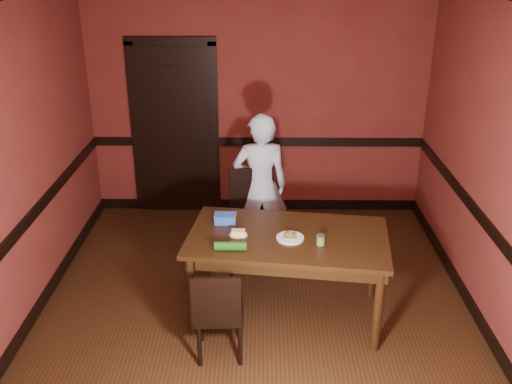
{
  "coord_description": "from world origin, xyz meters",
  "views": [
    {
      "loc": [
        0.06,
        -4.38,
        3.1
      ],
      "look_at": [
        0.0,
        0.35,
        1.05
      ],
      "focal_mm": 40.0,
      "sensor_mm": 36.0,
      "label": 1
    }
  ],
  "objects_px": {
    "chair_far": "(247,221)",
    "sauce_jar": "(321,240)",
    "chair_near": "(220,310)",
    "person": "(260,186)",
    "food_tub": "(225,218)",
    "sandwich_plate": "(290,237)",
    "cheese_saucer": "(238,233)",
    "dining_table": "(287,275)"
  },
  "relations": [
    {
      "from": "chair_far",
      "to": "sandwich_plate",
      "type": "relative_size",
      "value": 4.26
    },
    {
      "from": "chair_far",
      "to": "sauce_jar",
      "type": "xyz_separation_m",
      "value": [
        0.65,
        -1.04,
        0.34
      ]
    },
    {
      "from": "dining_table",
      "to": "cheese_saucer",
      "type": "xyz_separation_m",
      "value": [
        -0.43,
        -0.0,
        0.42
      ]
    },
    {
      "from": "sandwich_plate",
      "to": "cheese_saucer",
      "type": "height_order",
      "value": "sandwich_plate"
    },
    {
      "from": "sauce_jar",
      "to": "chair_near",
      "type": "bearing_deg",
      "value": -154.73
    },
    {
      "from": "food_tub",
      "to": "sauce_jar",
      "type": "bearing_deg",
      "value": -24.77
    },
    {
      "from": "person",
      "to": "sauce_jar",
      "type": "bearing_deg",
      "value": 105.98
    },
    {
      "from": "chair_far",
      "to": "person",
      "type": "bearing_deg",
      "value": 47.7
    },
    {
      "from": "sauce_jar",
      "to": "food_tub",
      "type": "xyz_separation_m",
      "value": [
        -0.82,
        0.4,
        -0.0
      ]
    },
    {
      "from": "sandwich_plate",
      "to": "food_tub",
      "type": "bearing_deg",
      "value": 152.29
    },
    {
      "from": "person",
      "to": "cheese_saucer",
      "type": "distance_m",
      "value": 1.15
    },
    {
      "from": "cheese_saucer",
      "to": "person",
      "type": "bearing_deg",
      "value": 80.85
    },
    {
      "from": "chair_near",
      "to": "cheese_saucer",
      "type": "distance_m",
      "value": 0.7
    },
    {
      "from": "sandwich_plate",
      "to": "sauce_jar",
      "type": "relative_size",
      "value": 2.75
    },
    {
      "from": "sauce_jar",
      "to": "cheese_saucer",
      "type": "distance_m",
      "value": 0.71
    },
    {
      "from": "chair_near",
      "to": "sauce_jar",
      "type": "distance_m",
      "value": 1.01
    },
    {
      "from": "sauce_jar",
      "to": "food_tub",
      "type": "relative_size",
      "value": 0.43
    },
    {
      "from": "sandwich_plate",
      "to": "sauce_jar",
      "type": "xyz_separation_m",
      "value": [
        0.25,
        -0.1,
        0.03
      ]
    },
    {
      "from": "person",
      "to": "sandwich_plate",
      "type": "distance_m",
      "value": 1.22
    },
    {
      "from": "dining_table",
      "to": "food_tub",
      "type": "distance_m",
      "value": 0.75
    },
    {
      "from": "sauce_jar",
      "to": "sandwich_plate",
      "type": "bearing_deg",
      "value": 158.31
    },
    {
      "from": "chair_far",
      "to": "cheese_saucer",
      "type": "relative_size",
      "value": 6.49
    },
    {
      "from": "person",
      "to": "sandwich_plate",
      "type": "height_order",
      "value": "person"
    },
    {
      "from": "dining_table",
      "to": "food_tub",
      "type": "relative_size",
      "value": 8.55
    },
    {
      "from": "person",
      "to": "cheese_saucer",
      "type": "bearing_deg",
      "value": 75.31
    },
    {
      "from": "cheese_saucer",
      "to": "sauce_jar",
      "type": "bearing_deg",
      "value": -12.51
    },
    {
      "from": "chair_far",
      "to": "person",
      "type": "height_order",
      "value": "person"
    },
    {
      "from": "chair_far",
      "to": "food_tub",
      "type": "relative_size",
      "value": 5.01
    },
    {
      "from": "cheese_saucer",
      "to": "chair_far",
      "type": "bearing_deg",
      "value": 87.03
    },
    {
      "from": "dining_table",
      "to": "sandwich_plate",
      "type": "bearing_deg",
      "value": -67.51
    },
    {
      "from": "chair_far",
      "to": "person",
      "type": "xyz_separation_m",
      "value": [
        0.14,
        0.25,
        0.28
      ]
    },
    {
      "from": "sauce_jar",
      "to": "food_tub",
      "type": "bearing_deg",
      "value": 154.06
    },
    {
      "from": "chair_far",
      "to": "chair_near",
      "type": "distance_m",
      "value": 1.44
    },
    {
      "from": "person",
      "to": "sandwich_plate",
      "type": "xyz_separation_m",
      "value": [
        0.26,
        -1.19,
        0.04
      ]
    },
    {
      "from": "sandwich_plate",
      "to": "sauce_jar",
      "type": "distance_m",
      "value": 0.27
    },
    {
      "from": "chair_far",
      "to": "sauce_jar",
      "type": "distance_m",
      "value": 1.27
    },
    {
      "from": "chair_near",
      "to": "sauce_jar",
      "type": "relative_size",
      "value": 9.57
    },
    {
      "from": "chair_far",
      "to": "sandwich_plate",
      "type": "xyz_separation_m",
      "value": [
        0.4,
        -0.94,
        0.32
      ]
    },
    {
      "from": "dining_table",
      "to": "sauce_jar",
      "type": "relative_size",
      "value": 19.99
    },
    {
      "from": "sandwich_plate",
      "to": "cheese_saucer",
      "type": "relative_size",
      "value": 1.53
    },
    {
      "from": "chair_near",
      "to": "person",
      "type": "distance_m",
      "value": 1.75
    },
    {
      "from": "chair_far",
      "to": "chair_near",
      "type": "relative_size",
      "value": 1.22
    }
  ]
}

